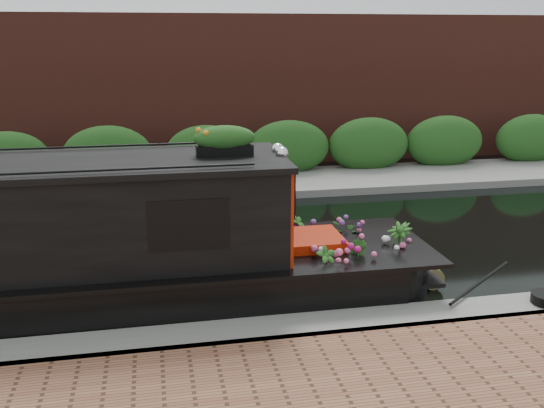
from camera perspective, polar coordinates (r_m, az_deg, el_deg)
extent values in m
plane|color=black|center=(10.14, -4.44, -4.41)|extent=(80.00, 80.00, 0.00)
cube|color=slate|center=(7.16, -1.12, -13.38)|extent=(40.00, 0.60, 0.50)
cube|color=slate|center=(14.14, -6.53, 1.36)|extent=(40.00, 2.40, 0.34)
cube|color=#1F4B19|center=(15.01, -6.83, 2.19)|extent=(40.00, 1.10, 2.80)
cube|color=#58271D|center=(17.05, -7.41, 3.80)|extent=(40.00, 1.00, 8.00)
cube|color=#B42107|center=(7.92, 0.65, -0.16)|extent=(0.07, 1.61, 1.24)
cube|color=black|center=(6.97, -7.85, -1.96)|extent=(0.83, 0.04, 0.51)
cube|color=#B42107|center=(8.24, 3.91, -4.45)|extent=(0.74, 0.84, 0.46)
sphere|color=silver|center=(7.63, 0.94, 4.82)|extent=(0.17, 0.17, 0.17)
sphere|color=silver|center=(7.88, 0.54, 5.17)|extent=(0.17, 0.17, 0.17)
cube|color=black|center=(7.64, -4.49, 5.07)|extent=(0.71, 0.21, 0.13)
ellipsoid|color=orange|center=(7.61, -4.52, 6.38)|extent=(0.78, 0.23, 0.22)
imported|color=#23551C|center=(7.64, 5.13, -5.86)|extent=(0.32, 0.26, 0.53)
imported|color=#23551C|center=(7.90, 7.98, -5.25)|extent=(0.26, 0.31, 0.52)
imported|color=#23551C|center=(8.81, 7.21, -3.14)|extent=(0.55, 0.53, 0.48)
imported|color=#23551C|center=(8.35, 11.81, -3.84)|extent=(0.48, 0.48, 0.63)
imported|color=#23551C|center=(8.84, 2.47, -2.66)|extent=(0.33, 0.36, 0.56)
cylinder|color=olive|center=(8.99, 14.53, -6.50)|extent=(0.31, 0.37, 0.31)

